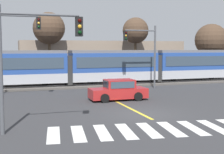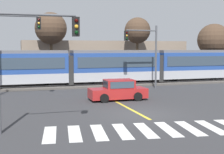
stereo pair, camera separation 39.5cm
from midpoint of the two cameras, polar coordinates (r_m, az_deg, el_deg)
The scene contains 22 objects.
ground_plane at distance 18.25m, azimuth 5.78°, elevation -6.82°, with size 200.00×200.00×0.00m, color #333335.
track_bed at distance 31.64m, azimuth -4.33°, elevation -1.49°, with size 120.00×4.00×0.18m, color #56514C.
rail_near at distance 30.92m, azimuth -4.03°, elevation -1.38°, with size 120.00×0.08×0.10m, color #939399.
rail_far at distance 32.32m, azimuth -4.62°, elevation -1.09°, with size 120.00×0.08×0.10m, color #939399.
light_rail_tram at distance 32.26m, azimuth 0.85°, elevation 2.15°, with size 28.00×2.64×3.43m.
crosswalk_stripe_0 at distance 14.31m, azimuth -10.53°, elevation -10.27°, with size 0.56×2.80×0.01m, color silver.
crosswalk_stripe_1 at distance 14.33m, azimuth -6.06°, elevation -10.19°, with size 0.56×2.80×0.01m, color silver.
crosswalk_stripe_2 at distance 14.43m, azimuth -1.63°, elevation -10.05°, with size 0.56×2.80×0.01m, color silver.
crosswalk_stripe_3 at distance 14.62m, azimuth 2.71°, elevation -9.85°, with size 0.56×2.80×0.01m, color silver.
crosswalk_stripe_4 at distance 14.88m, azimuth 6.91°, elevation -9.61°, with size 0.56×2.80×0.01m, color silver.
crosswalk_stripe_5 at distance 15.22m, azimuth 10.94°, elevation -9.33°, with size 0.56×2.80×0.01m, color silver.
crosswalk_stripe_6 at distance 15.63m, azimuth 14.78°, elevation -9.02°, with size 0.56×2.80×0.01m, color silver.
crosswalk_stripe_7 at distance 16.10m, azimuth 18.39°, elevation -8.70°, with size 0.56×2.80×0.01m, color silver.
lane_centre_line at distance 23.21m, azimuth 0.58°, elevation -4.17°, with size 0.20×13.66×0.01m, color gold.
sedan_crossing at distance 23.02m, azimuth 1.59°, elevation -2.49°, with size 4.22×1.95×1.52m.
traffic_light_mid_left at distance 23.88m, azimuth -19.06°, elevation 6.32°, with size 4.25×0.38×6.58m.
traffic_light_near_left at distance 14.46m, azimuth -14.45°, elevation 5.05°, with size 3.75×0.38×5.69m.
traffic_light_far_right at distance 29.44m, azimuth 6.54°, elevation 5.37°, with size 3.25×0.38×5.93m.
bare_tree_west at distance 36.41m, azimuth -10.80°, elevation 8.68°, with size 3.63×3.63×7.87m.
bare_tree_east at distance 38.01m, azimuth 4.98°, elevation 8.39°, with size 3.13×3.13×7.50m.
bare_tree_far_east at distance 42.36m, azimuth 18.36°, elevation 6.42°, with size 4.14×4.14×6.93m.
building_backdrop_far at distance 41.94m, azimuth -1.17°, elevation 3.32°, with size 21.39×6.00×4.74m, color gray.
Camera 2 is at (-6.82, -16.47, 3.83)m, focal length 50.00 mm.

